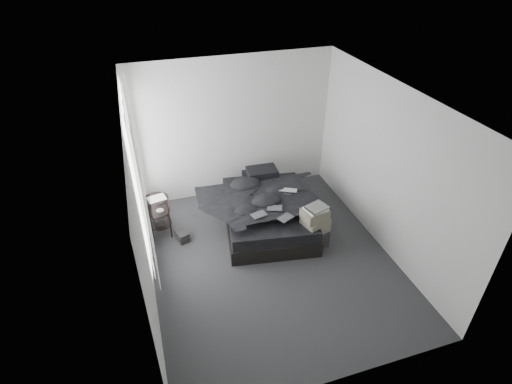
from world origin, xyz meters
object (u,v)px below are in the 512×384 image
object	(u,v)px
laptop	(288,188)
side_stand	(159,217)
box_lower	(313,238)
bed	(267,219)

from	to	relation	value
laptop	side_stand	world-z (taller)	side_stand
laptop	box_lower	distance (m)	0.92
box_lower	laptop	bearing A→B (deg)	103.28
bed	laptop	xyz separation A→B (m)	(0.35, -0.01, 0.56)
laptop	bed	bearing A→B (deg)	-154.50
laptop	box_lower	world-z (taller)	laptop
side_stand	box_lower	bearing A→B (deg)	-24.17
bed	laptop	distance (m)	0.66
bed	box_lower	world-z (taller)	box_lower
laptop	box_lower	size ratio (longest dim) A/B	0.71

